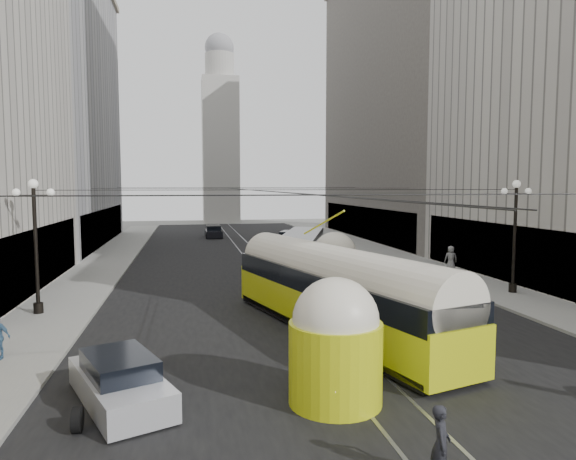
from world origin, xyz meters
name	(u,v)px	position (x,y,z in m)	size (l,w,h in m)	color
road	(259,263)	(0.00, 32.50, 0.00)	(20.00, 85.00, 0.02)	black
sidewalk_left	(109,260)	(-12.00, 36.00, 0.07)	(4.00, 72.00, 0.15)	gray
sidewalk_right	(384,253)	(12.00, 36.00, 0.07)	(4.00, 72.00, 0.15)	gray
rail_left	(250,264)	(-0.75, 32.50, 0.00)	(0.12, 85.00, 0.04)	gray
rail_right	(268,263)	(0.75, 32.50, 0.00)	(0.12, 85.00, 0.04)	gray
building_left_far	(39,104)	(-19.99, 48.00, 14.31)	(12.60, 28.60, 28.60)	#999999
building_right_far	(413,97)	(20.00, 48.00, 16.31)	(12.60, 32.60, 32.60)	#514C47
distant_tower	(220,133)	(0.00, 80.00, 14.97)	(6.00, 6.00, 31.36)	#B2AFA8
lamppost_left_mid	(35,238)	(-12.60, 18.00, 3.74)	(1.86, 0.44, 6.37)	black
lamppost_right_mid	(515,229)	(12.60, 18.00, 3.74)	(1.86, 0.44, 6.37)	black
catenary	(262,190)	(0.12, 31.49, 5.88)	(25.00, 72.00, 0.23)	black
streetcar	(335,291)	(0.50, 12.66, 1.81)	(6.59, 16.29, 3.70)	#C2CC11
city_bus	(302,252)	(2.25, 26.97, 1.58)	(5.82, 11.77, 2.88)	gray
sedan_silver	(120,382)	(-7.50, 6.96, 0.66)	(3.50, 4.95, 1.45)	silver
sedan_white_far	(290,239)	(4.88, 44.59, 0.66)	(3.58, 4.99, 1.46)	white
sedan_dark_far	(213,232)	(-2.59, 53.97, 0.65)	(1.99, 4.61, 1.44)	black
pedestrian_crossing_a	(441,444)	(-0.40, 1.63, 0.84)	(0.61, 0.40, 1.68)	black
pedestrian_sidewalk_right	(451,258)	(12.82, 25.47, 1.04)	(0.87, 0.53, 1.78)	slate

